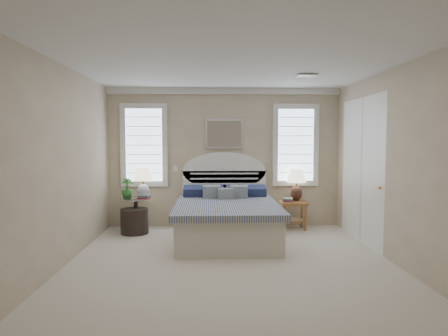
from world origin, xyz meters
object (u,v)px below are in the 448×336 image
at_px(nightstand_right, 293,209).
at_px(lamp_left, 143,179).
at_px(floor_pot, 135,221).
at_px(side_table_left, 136,211).
at_px(lamp_right, 296,181).
at_px(bed, 226,217).

height_order(nightstand_right, lamp_left, lamp_left).
xyz_separation_m(nightstand_right, lamp_left, (-2.80, -0.13, 0.59)).
bearing_deg(floor_pot, nightstand_right, 4.62).
bearing_deg(side_table_left, floor_pot, -90.76).
height_order(nightstand_right, lamp_right, lamp_right).
height_order(nightstand_right, floor_pot, nightstand_right).
relative_size(side_table_left, lamp_right, 1.02).
bearing_deg(lamp_right, floor_pot, -173.07).
distance_m(side_table_left, floor_pot, 0.21).
distance_m(bed, lamp_right, 1.69).
bearing_deg(bed, side_table_left, 160.26).
bearing_deg(nightstand_right, lamp_right, 56.96).
xyz_separation_m(floor_pot, lamp_right, (3.04, 0.37, 0.68)).
height_order(side_table_left, floor_pot, side_table_left).
bearing_deg(lamp_left, nightstand_right, 2.63).
relative_size(floor_pot, lamp_left, 0.87).
height_order(side_table_left, nightstand_right, side_table_left).
distance_m(floor_pot, lamp_left, 0.77).
distance_m(bed, side_table_left, 1.75).
bearing_deg(bed, nightstand_right, 28.03).
distance_m(floor_pot, lamp_right, 3.13).
relative_size(bed, lamp_right, 3.67).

